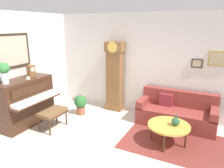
% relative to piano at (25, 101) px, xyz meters
% --- Properties ---
extents(ground_plane, '(6.40, 6.00, 0.10)m').
position_rel_piano_xyz_m(ground_plane, '(2.23, -0.28, -0.65)').
color(ground_plane, beige).
extents(wall_left, '(0.13, 4.90, 2.80)m').
position_rel_piano_xyz_m(wall_left, '(-0.37, -0.27, 0.81)').
color(wall_left, silver).
rests_on(wall_left, ground_plane).
extents(wall_back, '(5.30, 0.13, 2.80)m').
position_rel_piano_xyz_m(wall_back, '(2.24, 2.12, 0.80)').
color(wall_back, silver).
rests_on(wall_back, ground_plane).
extents(area_rug, '(2.10, 1.50, 0.01)m').
position_rel_piano_xyz_m(area_rug, '(3.56, 0.73, -0.59)').
color(area_rug, maroon).
rests_on(area_rug, ground_plane).
extents(piano, '(0.87, 1.44, 1.18)m').
position_rel_piano_xyz_m(piano, '(0.00, 0.00, 0.00)').
color(piano, '#3D2316').
rests_on(piano, ground_plane).
extents(piano_bench, '(0.42, 0.70, 0.48)m').
position_rel_piano_xyz_m(piano_bench, '(0.80, 0.08, -0.19)').
color(piano_bench, '#3D2316').
rests_on(piano_bench, ground_plane).
extents(grandfather_clock, '(0.52, 0.34, 2.03)m').
position_rel_piano_xyz_m(grandfather_clock, '(1.61, 1.87, 0.37)').
color(grandfather_clock, brown).
rests_on(grandfather_clock, ground_plane).
extents(couch, '(1.90, 0.80, 0.84)m').
position_rel_piano_xyz_m(couch, '(3.45, 1.68, -0.29)').
color(couch, maroon).
rests_on(couch, ground_plane).
extents(coffee_table, '(0.88, 0.88, 0.45)m').
position_rel_piano_xyz_m(coffee_table, '(3.47, 0.64, -0.18)').
color(coffee_table, gold).
rests_on(coffee_table, ground_plane).
extents(mantel_clock, '(0.13, 0.18, 0.38)m').
position_rel_piano_xyz_m(mantel_clock, '(0.00, 0.28, 0.75)').
color(mantel_clock, brown).
rests_on(mantel_clock, piano).
extents(flower_vase, '(0.26, 0.26, 0.58)m').
position_rel_piano_xyz_m(flower_vase, '(0.00, -0.47, 0.90)').
color(flower_vase, silver).
rests_on(flower_vase, piano).
extents(teacup, '(0.12, 0.12, 0.06)m').
position_rel_piano_xyz_m(teacup, '(0.10, 0.08, 0.61)').
color(teacup, white).
rests_on(teacup, piano).
extents(green_jug, '(0.17, 0.17, 0.24)m').
position_rel_piano_xyz_m(green_jug, '(3.60, 0.66, -0.06)').
color(green_jug, '#234C33').
rests_on(green_jug, coffee_table).
extents(potted_plant, '(0.36, 0.36, 0.56)m').
position_rel_piano_xyz_m(potted_plant, '(0.90, 1.11, -0.28)').
color(potted_plant, '#935138').
rests_on(potted_plant, ground_plane).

